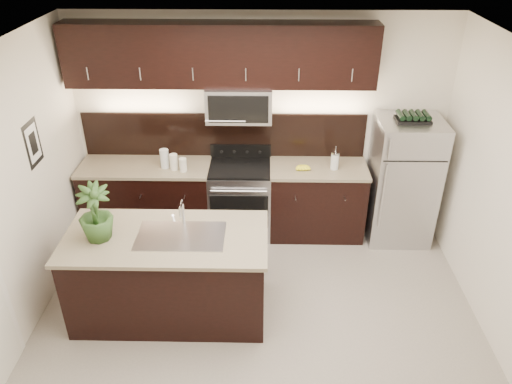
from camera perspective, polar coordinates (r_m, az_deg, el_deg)
ground at (r=5.23m, az=0.22°, el=-14.89°), size 4.50×4.50×0.00m
room_walls at (r=4.18m, az=-1.27°, el=1.45°), size 4.52×4.02×2.71m
counter_run at (r=6.31m, az=-3.66°, el=-0.80°), size 3.51×0.65×0.94m
upper_fixtures at (r=5.78m, az=-3.83°, el=14.33°), size 3.49×0.40×1.66m
island at (r=5.15m, az=-9.85°, el=-9.24°), size 1.96×0.96×0.94m
sink_faucet at (r=4.85m, az=-8.57°, el=-4.79°), size 0.84×0.50×0.28m
refrigerator at (r=6.31m, az=16.39°, el=1.19°), size 0.75×0.68×1.57m
wine_rack at (r=5.97m, az=17.52°, el=8.16°), size 0.39×0.24×0.09m
plant at (r=4.85m, az=-17.93°, el=-2.27°), size 0.41×0.41×0.57m
canisters at (r=6.04m, az=-9.63°, el=3.52°), size 0.33×0.19×0.23m
french_press at (r=6.03m, az=8.99°, el=3.56°), size 0.10×0.10×0.29m
bananas at (r=5.99m, az=4.90°, el=2.81°), size 0.19×0.15×0.06m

